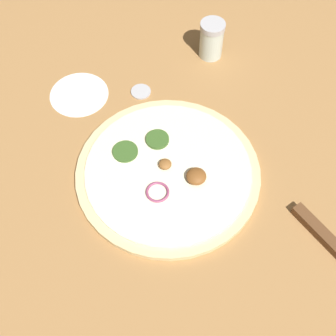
% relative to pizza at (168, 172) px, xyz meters
% --- Properties ---
extents(ground_plane, '(3.00, 3.00, 0.00)m').
position_rel_pizza_xyz_m(ground_plane, '(-0.00, 0.00, -0.01)').
color(ground_plane, '#9E703F').
extents(pizza, '(0.34, 0.34, 0.03)m').
position_rel_pizza_xyz_m(pizza, '(0.00, 0.00, 0.00)').
color(pizza, beige).
rests_on(pizza, ground_plane).
extents(spice_jar, '(0.05, 0.05, 0.08)m').
position_rel_pizza_xyz_m(spice_jar, '(0.03, -0.32, 0.04)').
color(spice_jar, silver).
rests_on(spice_jar, ground_plane).
extents(loose_cap, '(0.04, 0.04, 0.01)m').
position_rel_pizza_xyz_m(loose_cap, '(0.12, -0.17, -0.00)').
color(loose_cap, '#B2B2B7').
rests_on(loose_cap, ground_plane).
extents(flour_patch, '(0.12, 0.12, 0.00)m').
position_rel_pizza_xyz_m(flour_patch, '(0.24, -0.11, -0.01)').
color(flour_patch, white).
rests_on(flour_patch, ground_plane).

